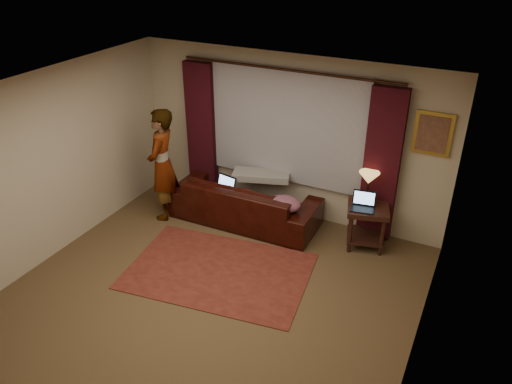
# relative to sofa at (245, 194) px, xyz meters

# --- Properties ---
(floor) EXTENTS (5.00, 5.00, 0.01)m
(floor) POSITION_rel_sofa_xyz_m (0.46, -1.93, -0.48)
(floor) COLOR brown
(floor) RESTS_ON ground
(ceiling) EXTENTS (5.00, 5.00, 0.02)m
(ceiling) POSITION_rel_sofa_xyz_m (0.46, -1.93, 2.13)
(ceiling) COLOR silver
(ceiling) RESTS_ON ground
(wall_back) EXTENTS (5.00, 0.02, 2.60)m
(wall_back) POSITION_rel_sofa_xyz_m (0.46, 0.57, 0.83)
(wall_back) COLOR #BDB195
(wall_back) RESTS_ON ground
(wall_front) EXTENTS (5.00, 0.02, 2.60)m
(wall_front) POSITION_rel_sofa_xyz_m (0.46, -4.43, 0.83)
(wall_front) COLOR #BDB195
(wall_front) RESTS_ON ground
(wall_left) EXTENTS (0.02, 5.00, 2.60)m
(wall_left) POSITION_rel_sofa_xyz_m (-2.04, -1.93, 0.83)
(wall_left) COLOR #BDB195
(wall_left) RESTS_ON ground
(wall_right) EXTENTS (0.02, 5.00, 2.60)m
(wall_right) POSITION_rel_sofa_xyz_m (2.96, -1.93, 0.83)
(wall_right) COLOR #BDB195
(wall_right) RESTS_ON ground
(sheer_curtain) EXTENTS (2.50, 0.05, 1.80)m
(sheer_curtain) POSITION_rel_sofa_xyz_m (0.46, 0.51, 1.03)
(sheer_curtain) COLOR #9998A0
(sheer_curtain) RESTS_ON wall_back
(drape_left) EXTENTS (0.50, 0.14, 2.30)m
(drape_left) POSITION_rel_sofa_xyz_m (-1.04, 0.46, 0.71)
(drape_left) COLOR #330A11
(drape_left) RESTS_ON floor
(drape_right) EXTENTS (0.50, 0.14, 2.30)m
(drape_right) POSITION_rel_sofa_xyz_m (1.96, 0.46, 0.71)
(drape_right) COLOR #330A11
(drape_right) RESTS_ON floor
(curtain_rod) EXTENTS (0.04, 0.04, 3.40)m
(curtain_rod) POSITION_rel_sofa_xyz_m (0.46, 0.46, 1.91)
(curtain_rod) COLOR black
(curtain_rod) RESTS_ON wall_back
(picture_frame) EXTENTS (0.50, 0.04, 0.60)m
(picture_frame) POSITION_rel_sofa_xyz_m (2.56, 0.54, 1.28)
(picture_frame) COLOR gold
(picture_frame) RESTS_ON wall_back
(sofa) EXTENTS (2.36, 1.05, 0.95)m
(sofa) POSITION_rel_sofa_xyz_m (0.00, 0.00, 0.00)
(sofa) COLOR black
(sofa) RESTS_ON floor
(throw_blanket) EXTENTS (0.96, 0.61, 0.11)m
(throw_blanket) POSITION_rel_sofa_xyz_m (0.13, 0.31, 0.48)
(throw_blanket) COLOR gray
(throw_blanket) RESTS_ON sofa
(clothing_pile) EXTENTS (0.52, 0.42, 0.21)m
(clothing_pile) POSITION_rel_sofa_xyz_m (0.75, -0.17, 0.10)
(clothing_pile) COLOR #7F4356
(clothing_pile) RESTS_ON sofa
(laptop_sofa) EXTENTS (0.42, 0.45, 0.25)m
(laptop_sofa) POSITION_rel_sofa_xyz_m (-0.34, -0.13, 0.13)
(laptop_sofa) COLOR black
(laptop_sofa) RESTS_ON sofa
(area_rug) EXTENTS (2.64, 1.94, 0.01)m
(area_rug) POSITION_rel_sofa_xyz_m (0.29, -1.35, -0.47)
(area_rug) COLOR maroon
(area_rug) RESTS_ON floor
(end_table) EXTENTS (0.71, 0.71, 0.67)m
(end_table) POSITION_rel_sofa_xyz_m (1.91, 0.17, -0.14)
(end_table) COLOR black
(end_table) RESTS_ON floor
(tiffany_lamp) EXTENTS (0.40, 0.40, 0.47)m
(tiffany_lamp) POSITION_rel_sofa_xyz_m (1.84, 0.28, 0.43)
(tiffany_lamp) COLOR olive
(tiffany_lamp) RESTS_ON end_table
(laptop_table) EXTENTS (0.38, 0.40, 0.24)m
(laptop_table) POSITION_rel_sofa_xyz_m (1.86, 0.03, 0.31)
(laptop_table) COLOR black
(laptop_table) RESTS_ON end_table
(person) EXTENTS (0.66, 0.66, 1.81)m
(person) POSITION_rel_sofa_xyz_m (-1.22, -0.42, 0.43)
(person) COLOR gray
(person) RESTS_ON floor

